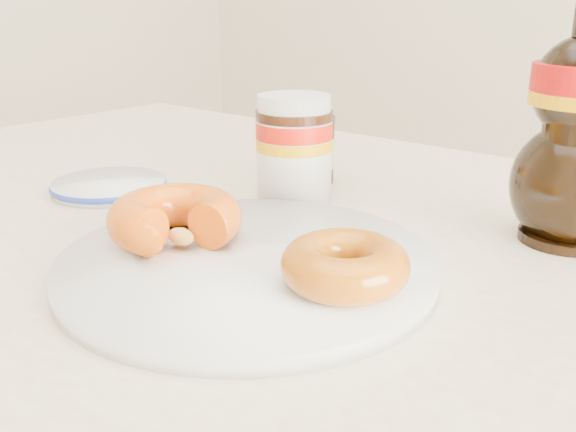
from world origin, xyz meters
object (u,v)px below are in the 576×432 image
Objects in this scene: donut_bitten at (175,218)px; nutella_jar at (294,145)px; blue_rim_saucer at (109,185)px; dining_table at (271,327)px; plate at (248,264)px; dark_jar at (313,150)px; donut_whole at (345,265)px.

donut_bitten is 0.98× the size of nutella_jar.
nutella_jar is 0.88× the size of blue_rim_saucer.
blue_rim_saucer reaches higher than dining_table.
plate is 2.68× the size of donut_bitten.
dark_jar is 0.24m from blue_rim_saucer.
nutella_jar reaches higher than donut_bitten.
dining_table is 15.34× the size of donut_whole.
donut_whole is 0.25m from nutella_jar.
donut_whole reaches higher than blue_rim_saucer.
dark_jar reaches higher than blue_rim_saucer.
nutella_jar is at bearing 118.55° from plate.
dining_table is 0.26m from blue_rim_saucer.
nutella_jar is 1.44× the size of dark_jar.
plate is at bearing -61.45° from nutella_jar.
nutella_jar is (-0.09, 0.17, 0.05)m from plate.
dark_jar is (-0.12, 0.24, 0.03)m from plate.
dark_jar reaches higher than dining_table.
donut_whole is 1.15× the size of dark_jar.
dining_table is at bearing 51.96° from donut_bitten.
donut_bitten reaches higher than plate.
donut_bitten is at bearing -169.02° from plate.
nutella_jar is (-0.02, 0.18, 0.03)m from donut_bitten.
blue_rim_saucer is (-0.37, 0.06, -0.02)m from donut_whole.
plate is 3.29× the size of donut_whole.
plate reaches higher than blue_rim_saucer.
nutella_jar is at bearing 137.73° from donut_whole.
plate is at bearing -64.29° from dining_table.
donut_whole reaches higher than dining_table.
donut_bitten is at bearing -173.92° from donut_whole.
dining_table is 0.11m from plate.
dark_jar reaches higher than donut_whole.
donut_bitten is at bearing -78.13° from dark_jar.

